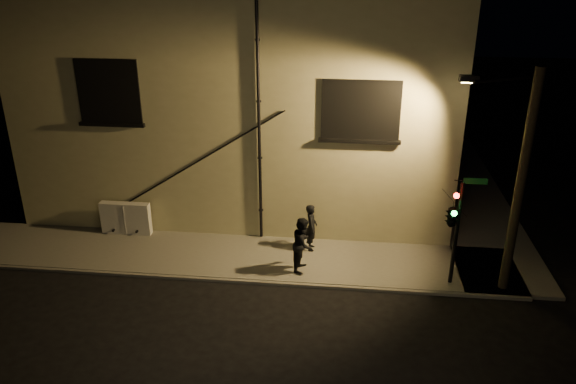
# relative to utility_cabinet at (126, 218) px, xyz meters

# --- Properties ---
(ground) EXTENTS (90.00, 90.00, 0.00)m
(ground) POSITION_rel_utility_cabinet_xyz_m (6.83, -2.70, -0.73)
(ground) COLOR black
(sidewalk) EXTENTS (21.00, 16.00, 0.12)m
(sidewalk) POSITION_rel_utility_cabinet_xyz_m (8.05, 1.69, -0.67)
(sidewalk) COLOR #5F5E55
(sidewalk) RESTS_ON ground
(building) EXTENTS (16.20, 12.23, 8.80)m
(building) POSITION_rel_utility_cabinet_xyz_m (3.83, 6.29, 3.68)
(building) COLOR #B9B585
(building) RESTS_ON ground
(utility_cabinet) EXTENTS (1.85, 0.31, 1.22)m
(utility_cabinet) POSITION_rel_utility_cabinet_xyz_m (0.00, 0.00, 0.00)
(utility_cabinet) COLOR beige
(utility_cabinet) RESTS_ON sidewalk
(pedestrian_a) EXTENTS (0.43, 0.63, 1.70)m
(pedestrian_a) POSITION_rel_utility_cabinet_xyz_m (6.91, -0.47, 0.24)
(pedestrian_a) COLOR black
(pedestrian_a) RESTS_ON sidewalk
(pedestrian_b) EXTENTS (0.83, 1.00, 1.85)m
(pedestrian_b) POSITION_rel_utility_cabinet_xyz_m (6.74, -1.87, 0.32)
(pedestrian_b) COLOR black
(pedestrian_b) RESTS_ON sidewalk
(traffic_signal) EXTENTS (1.33, 2.10, 3.56)m
(traffic_signal) POSITION_rel_utility_cabinet_xyz_m (11.27, -2.26, 1.79)
(traffic_signal) COLOR black
(traffic_signal) RESTS_ON sidewalk
(streetlamp_pole) EXTENTS (2.02, 1.39, 6.98)m
(streetlamp_pole) POSITION_rel_utility_cabinet_xyz_m (12.97, -2.19, 2.99)
(streetlamp_pole) COLOR black
(streetlamp_pole) RESTS_ON ground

